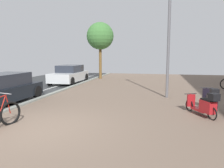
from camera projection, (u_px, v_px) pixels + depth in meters
name	position (u px, v px, depth m)	size (l,w,h in m)	color
ground	(86.00, 133.00, 6.25)	(21.00, 40.00, 0.13)	black
scooter_near	(205.00, 105.00, 7.75)	(1.02, 1.61, 0.94)	black
scooter_far	(211.00, 100.00, 8.44)	(0.52, 1.81, 1.00)	black
parked_car_near	(2.00, 90.00, 9.81)	(1.79, 4.34, 1.35)	black
parked_car_far	(69.00, 74.00, 17.30)	(1.92, 4.14, 1.39)	silver
lamp_post	(169.00, 25.00, 10.87)	(0.20, 0.52, 6.68)	slate
street_tree	(100.00, 36.00, 19.88)	(2.46, 2.46, 5.14)	brown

